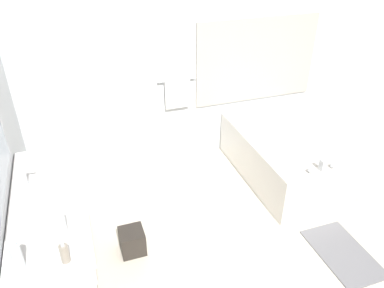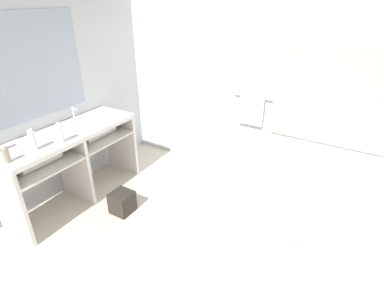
{
  "view_description": "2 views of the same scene",
  "coord_description": "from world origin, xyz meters",
  "px_view_note": "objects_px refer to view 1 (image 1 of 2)",
  "views": [
    {
      "loc": [
        -1.56,
        -2.05,
        2.87
      ],
      "look_at": [
        -0.48,
        1.05,
        0.89
      ],
      "focal_mm": 35.0,
      "sensor_mm": 36.0,
      "label": 1
    },
    {
      "loc": [
        0.89,
        -1.32,
        2.29
      ],
      "look_at": [
        -0.62,
        1.22,
        0.81
      ],
      "focal_mm": 28.0,
      "sensor_mm": 36.0,
      "label": 2
    }
  ],
  "objects_px": {
    "water_bottle_1": "(70,199)",
    "water_bottle_3": "(61,222)",
    "bathtub": "(282,154)",
    "waste_bin": "(132,241)",
    "water_bottle_2": "(17,257)",
    "soap_dispenser": "(65,253)"
  },
  "relations": [
    {
      "from": "bathtub",
      "to": "waste_bin",
      "type": "height_order",
      "value": "bathtub"
    },
    {
      "from": "water_bottle_2",
      "to": "soap_dispenser",
      "type": "distance_m",
      "value": 0.29
    },
    {
      "from": "bathtub",
      "to": "water_bottle_2",
      "type": "xyz_separation_m",
      "value": [
        -2.89,
        -1.44,
        0.7
      ]
    },
    {
      "from": "waste_bin",
      "to": "water_bottle_2",
      "type": "bearing_deg",
      "value": -137.06
    },
    {
      "from": "water_bottle_2",
      "to": "water_bottle_3",
      "type": "distance_m",
      "value": 0.37
    },
    {
      "from": "water_bottle_1",
      "to": "soap_dispenser",
      "type": "xyz_separation_m",
      "value": [
        -0.07,
        -0.53,
        -0.03
      ]
    },
    {
      "from": "water_bottle_1",
      "to": "water_bottle_3",
      "type": "relative_size",
      "value": 0.99
    },
    {
      "from": "soap_dispenser",
      "to": "waste_bin",
      "type": "distance_m",
      "value": 1.3
    },
    {
      "from": "water_bottle_3",
      "to": "soap_dispenser",
      "type": "xyz_separation_m",
      "value": [
        0.01,
        -0.28,
        -0.03
      ]
    },
    {
      "from": "water_bottle_3",
      "to": "soap_dispenser",
      "type": "bearing_deg",
      "value": -88.6
    },
    {
      "from": "water_bottle_1",
      "to": "waste_bin",
      "type": "xyz_separation_m",
      "value": [
        0.47,
        0.28,
        -0.89
      ]
    },
    {
      "from": "water_bottle_1",
      "to": "soap_dispenser",
      "type": "relative_size",
      "value": 1.28
    },
    {
      "from": "water_bottle_3",
      "to": "water_bottle_2",
      "type": "bearing_deg",
      "value": -140.01
    },
    {
      "from": "soap_dispenser",
      "to": "waste_bin",
      "type": "height_order",
      "value": "soap_dispenser"
    },
    {
      "from": "water_bottle_3",
      "to": "soap_dispenser",
      "type": "relative_size",
      "value": 1.29
    },
    {
      "from": "bathtub",
      "to": "water_bottle_3",
      "type": "height_order",
      "value": "water_bottle_3"
    },
    {
      "from": "bathtub",
      "to": "waste_bin",
      "type": "distance_m",
      "value": 2.17
    },
    {
      "from": "water_bottle_2",
      "to": "bathtub",
      "type": "bearing_deg",
      "value": 26.47
    },
    {
      "from": "waste_bin",
      "to": "water_bottle_3",
      "type": "bearing_deg",
      "value": -135.65
    },
    {
      "from": "water_bottle_3",
      "to": "bathtub",
      "type": "bearing_deg",
      "value": 24.76
    },
    {
      "from": "water_bottle_3",
      "to": "waste_bin",
      "type": "height_order",
      "value": "water_bottle_3"
    },
    {
      "from": "water_bottle_1",
      "to": "waste_bin",
      "type": "bearing_deg",
      "value": 30.93
    }
  ]
}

